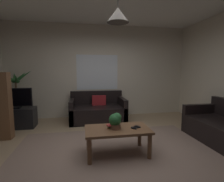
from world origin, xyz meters
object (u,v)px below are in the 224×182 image
Objects in this scene: coffee_table at (117,133)px; book_on_table_2 at (112,125)px; couch_right_side at (223,128)px; remote_on_table_1 at (136,127)px; couch_under_window at (98,111)px; potted_plant_on_table at (116,120)px; remote_on_table_0 at (136,127)px; pendant_lamp at (118,15)px; book_on_table_1 at (111,126)px; potted_palm_corner at (16,98)px; book_on_table_0 at (111,128)px; tv_stand at (16,118)px; tv at (15,98)px.

book_on_table_2 reaches higher than coffee_table.
remote_on_table_1 is at bearing -84.41° from couch_right_side.
couch_under_window is 5.73× the size of potted_plant_on_table.
pendant_lamp is (-0.31, 0.03, 1.83)m from remote_on_table_0.
book_on_table_1 is at bearing 161.12° from coffee_table.
potted_plant_on_table is 0.18× the size of potted_palm_corner.
remote_on_table_0 and remote_on_table_1 have the same top height.
remote_on_table_0 is 0.37m from potted_plant_on_table.
coffee_table is 6.82× the size of remote_on_table_0.
book_on_table_0 is at bearing -88.52° from couch_under_window.
book_on_table_1 is 0.13× the size of tv_stand.
book_on_table_2 is 0.11× the size of potted_palm_corner.
coffee_table is (-2.22, -0.15, 0.11)m from couch_right_side.
couch_right_side is 0.93× the size of potted_palm_corner.
remote_on_table_0 is 0.11× the size of potted_palm_corner.
potted_plant_on_table is 0.30× the size of tv_stand.
book_on_table_2 is 0.25× the size of pendant_lamp.
coffee_table is 6.82× the size of remote_on_table_1.
book_on_table_2 is at bearing 163.78° from coffee_table.
book_on_table_2 is 0.41m from remote_on_table_1.
book_on_table_2 reaches higher than remote_on_table_1.
book_on_table_1 is at bearing -39.21° from tv_stand.
couch_under_window is 3.01m from couch_right_side.
couch_right_side is at bearing -19.96° from tv_stand.
potted_palm_corner is at bearing -113.77° from couch_right_side.
potted_plant_on_table is at bearing -38.92° from tv_stand.
book_on_table_1 is at bearing -38.86° from tv.
potted_palm_corner is at bearing 136.79° from potted_plant_on_table.
pendant_lamp is at bearing -14.89° from book_on_table_0.
pendant_lamp is (0.00, 0.00, 1.91)m from coffee_table.
tv is at bearing 43.42° from remote_on_table_1.
remote_on_table_1 is (0.41, -0.06, 0.00)m from book_on_table_0.
tv_stand is at bearing -109.96° from couch_right_side.
tv_stand is at bearing 140.79° from book_on_table_1.
book_on_table_2 is at bearing -38.89° from tv.
couch_under_window is 9.97× the size of book_on_table_2.
couch_under_window is at bearing 7.41° from tv.
book_on_table_2 is at bearing 69.55° from remote_on_table_1.
remote_on_table_1 is (-1.91, -0.19, 0.19)m from couch_right_side.
potted_palm_corner reaches higher than couch_right_side.
pendant_lamp is at bearing 82.87° from coffee_table.
remote_on_table_1 is at bearing -35.07° from tv.
book_on_table_0 is 0.15× the size of tv_stand.
book_on_table_0 is at bearing -38.96° from tv.
book_on_table_2 is (-0.10, 0.03, 0.13)m from coffee_table.
pendant_lamp reaches higher than tv_stand.
potted_palm_corner is 2.38× the size of pendant_lamp.
book_on_table_0 is (-2.32, -0.12, 0.19)m from couch_right_side.
book_on_table_1 is 0.42m from remote_on_table_0.
tv_stand is at bearing 141.55° from pendant_lamp.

